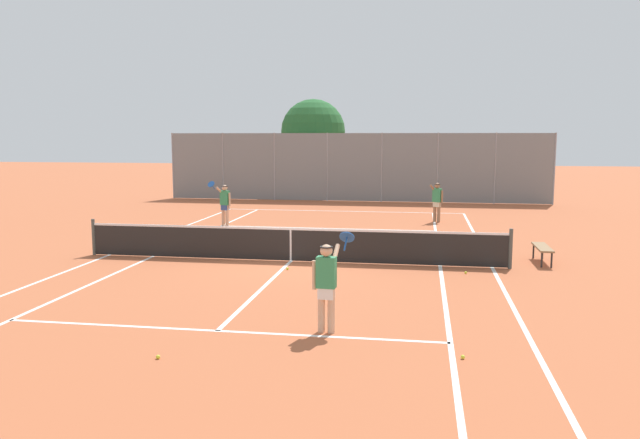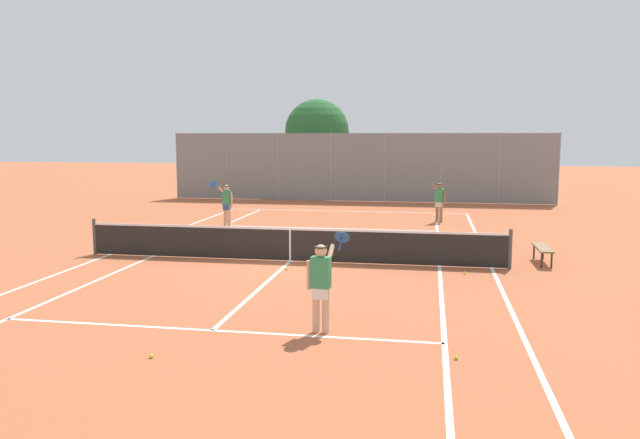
{
  "view_description": "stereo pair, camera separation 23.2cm",
  "coord_description": "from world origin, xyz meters",
  "px_view_note": "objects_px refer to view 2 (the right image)",
  "views": [
    {
      "loc": [
        3.59,
        -16.85,
        3.5
      ],
      "look_at": [
        0.59,
        1.5,
        1.0
      ],
      "focal_mm": 35.0,
      "sensor_mm": 36.0,
      "label": 1
    },
    {
      "loc": [
        3.82,
        -16.81,
        3.5
      ],
      "look_at": [
        0.59,
        1.5,
        1.0
      ],
      "focal_mm": 35.0,
      "sensor_mm": 36.0,
      "label": 2
    }
  ],
  "objects_px": {
    "tennis_net": "(290,243)",
    "tree_behind_left": "(315,133)",
    "loose_tennis_ball_2": "(151,356)",
    "player_far_left": "(227,202)",
    "loose_tennis_ball_3": "(456,358)",
    "player_near_side": "(321,282)",
    "courtside_bench": "(543,249)",
    "player_far_right": "(439,200)",
    "loose_tennis_ball_0": "(465,273)",
    "loose_tennis_ball_1": "(286,269)"
  },
  "relations": [
    {
      "from": "loose_tennis_ball_3",
      "to": "tree_behind_left",
      "type": "distance_m",
      "value": 27.57
    },
    {
      "from": "tennis_net",
      "to": "loose_tennis_ball_1",
      "type": "relative_size",
      "value": 181.82
    },
    {
      "from": "tennis_net",
      "to": "loose_tennis_ball_3",
      "type": "xyz_separation_m",
      "value": [
        4.29,
        -7.14,
        -0.48
      ]
    },
    {
      "from": "loose_tennis_ball_0",
      "to": "loose_tennis_ball_2",
      "type": "height_order",
      "value": "same"
    },
    {
      "from": "loose_tennis_ball_2",
      "to": "loose_tennis_ball_3",
      "type": "bearing_deg",
      "value": 9.25
    },
    {
      "from": "courtside_bench",
      "to": "player_near_side",
      "type": "bearing_deg",
      "value": -125.2
    },
    {
      "from": "loose_tennis_ball_1",
      "to": "tree_behind_left",
      "type": "distance_m",
      "value": 20.9
    },
    {
      "from": "player_near_side",
      "to": "loose_tennis_ball_2",
      "type": "relative_size",
      "value": 26.88
    },
    {
      "from": "tennis_net",
      "to": "player_near_side",
      "type": "height_order",
      "value": "player_near_side"
    },
    {
      "from": "loose_tennis_ball_1",
      "to": "player_near_side",
      "type": "bearing_deg",
      "value": -70.17
    },
    {
      "from": "loose_tennis_ball_1",
      "to": "tree_behind_left",
      "type": "relative_size",
      "value": 0.01
    },
    {
      "from": "player_near_side",
      "to": "loose_tennis_ball_2",
      "type": "xyz_separation_m",
      "value": [
        -2.42,
        -1.78,
        -0.89
      ]
    },
    {
      "from": "player_far_right",
      "to": "loose_tennis_ball_2",
      "type": "bearing_deg",
      "value": -105.58
    },
    {
      "from": "player_far_left",
      "to": "loose_tennis_ball_1",
      "type": "distance_m",
      "value": 8.68
    },
    {
      "from": "loose_tennis_ball_0",
      "to": "loose_tennis_ball_3",
      "type": "distance_m",
      "value": 6.32
    },
    {
      "from": "player_near_side",
      "to": "loose_tennis_ball_2",
      "type": "bearing_deg",
      "value": -143.77
    },
    {
      "from": "player_near_side",
      "to": "player_far_left",
      "type": "bearing_deg",
      "value": 115.34
    },
    {
      "from": "loose_tennis_ball_0",
      "to": "tennis_net",
      "type": "bearing_deg",
      "value": 169.94
    },
    {
      "from": "loose_tennis_ball_0",
      "to": "loose_tennis_ball_2",
      "type": "relative_size",
      "value": 1.0
    },
    {
      "from": "tennis_net",
      "to": "loose_tennis_ball_2",
      "type": "relative_size",
      "value": 181.82
    },
    {
      "from": "player_near_side",
      "to": "loose_tennis_ball_3",
      "type": "bearing_deg",
      "value": -23.23
    },
    {
      "from": "loose_tennis_ball_2",
      "to": "player_far_left",
      "type": "bearing_deg",
      "value": 103.83
    },
    {
      "from": "tennis_net",
      "to": "player_far_right",
      "type": "distance_m",
      "value": 9.84
    },
    {
      "from": "tennis_net",
      "to": "loose_tennis_ball_2",
      "type": "height_order",
      "value": "tennis_net"
    },
    {
      "from": "player_far_right",
      "to": "loose_tennis_ball_1",
      "type": "bearing_deg",
      "value": -112.12
    },
    {
      "from": "tennis_net",
      "to": "player_near_side",
      "type": "relative_size",
      "value": 6.76
    },
    {
      "from": "player_far_left",
      "to": "courtside_bench",
      "type": "xyz_separation_m",
      "value": [
        10.94,
        -5.54,
        -0.52
      ]
    },
    {
      "from": "loose_tennis_ball_2",
      "to": "loose_tennis_ball_3",
      "type": "xyz_separation_m",
      "value": [
        4.76,
        0.77,
        0.0
      ]
    },
    {
      "from": "tree_behind_left",
      "to": "player_near_side",
      "type": "bearing_deg",
      "value": -79.32
    },
    {
      "from": "tennis_net",
      "to": "loose_tennis_ball_2",
      "type": "bearing_deg",
      "value": -93.38
    },
    {
      "from": "loose_tennis_ball_1",
      "to": "courtside_bench",
      "type": "xyz_separation_m",
      "value": [
        6.78,
        2.04,
        0.38
      ]
    },
    {
      "from": "courtside_bench",
      "to": "loose_tennis_ball_0",
      "type": "bearing_deg",
      "value": -141.24
    },
    {
      "from": "loose_tennis_ball_2",
      "to": "tree_behind_left",
      "type": "relative_size",
      "value": 0.01
    },
    {
      "from": "player_far_left",
      "to": "loose_tennis_ball_3",
      "type": "bearing_deg",
      "value": -58.6
    },
    {
      "from": "player_far_right",
      "to": "courtside_bench",
      "type": "bearing_deg",
      "value": -71.22
    },
    {
      "from": "player_far_left",
      "to": "player_far_right",
      "type": "bearing_deg",
      "value": 16.53
    },
    {
      "from": "player_near_side",
      "to": "courtside_bench",
      "type": "height_order",
      "value": "player_near_side"
    },
    {
      "from": "player_far_left",
      "to": "player_far_right",
      "type": "height_order",
      "value": "player_far_left"
    },
    {
      "from": "player_near_side",
      "to": "loose_tennis_ball_0",
      "type": "bearing_deg",
      "value": 62.22
    },
    {
      "from": "tennis_net",
      "to": "tree_behind_left",
      "type": "relative_size",
      "value": 2.13
    },
    {
      "from": "player_far_right",
      "to": "loose_tennis_ball_0",
      "type": "distance_m",
      "value": 9.78
    },
    {
      "from": "player_near_side",
      "to": "tree_behind_left",
      "type": "xyz_separation_m",
      "value": [
        -4.79,
        25.39,
        2.71
      ]
    },
    {
      "from": "loose_tennis_ball_0",
      "to": "tree_behind_left",
      "type": "bearing_deg",
      "value": 110.67
    },
    {
      "from": "loose_tennis_ball_1",
      "to": "courtside_bench",
      "type": "distance_m",
      "value": 7.09
    },
    {
      "from": "loose_tennis_ball_1",
      "to": "loose_tennis_ball_2",
      "type": "xyz_separation_m",
      "value": [
        -0.62,
        -6.79,
        0.0
      ]
    },
    {
      "from": "player_far_right",
      "to": "loose_tennis_ball_0",
      "type": "xyz_separation_m",
      "value": [
        0.53,
        -9.73,
        -0.88
      ]
    },
    {
      "from": "loose_tennis_ball_2",
      "to": "courtside_bench",
      "type": "relative_size",
      "value": 0.04
    },
    {
      "from": "loose_tennis_ball_2",
      "to": "courtside_bench",
      "type": "distance_m",
      "value": 11.52
    },
    {
      "from": "player_far_left",
      "to": "courtside_bench",
      "type": "bearing_deg",
      "value": -26.85
    },
    {
      "from": "tennis_net",
      "to": "loose_tennis_ball_3",
      "type": "distance_m",
      "value": 8.35
    }
  ]
}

